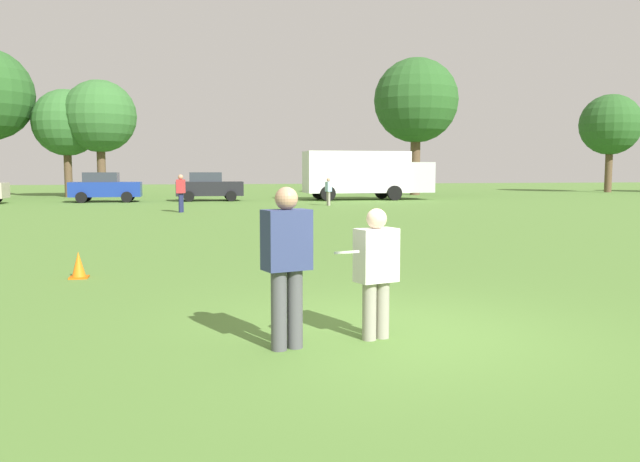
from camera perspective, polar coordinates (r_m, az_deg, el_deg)
ground_plane at (r=7.70m, az=6.25°, el=-8.98°), size 171.10×171.10×0.00m
player_thrower at (r=6.75m, az=-3.02°, el=-2.49°), size 0.55×0.41×1.74m
player_defender at (r=7.20m, az=5.08°, el=-3.24°), size 0.52×0.39×1.49m
frisbee at (r=6.67m, az=2.41°, el=-1.92°), size 0.27×0.27×0.07m
traffic_cone at (r=12.11m, az=-20.89°, el=-2.91°), size 0.32×0.32×0.48m
parked_car_center at (r=41.17m, az=-18.78°, el=3.77°), size 4.20×2.22×1.82m
parked_car_mid_right at (r=41.16m, az=-9.99°, el=3.98°), size 4.20×2.22×1.82m
box_truck at (r=42.19m, az=4.10°, el=5.20°), size 8.50×3.03×3.18m
bystander_far_jogger at (r=29.94m, az=-12.40°, el=3.54°), size 0.42×0.55×1.75m
bystander_field_marshal at (r=35.11m, az=0.76°, el=3.71°), size 0.31×0.45×1.52m
tree_center_elm at (r=50.05m, az=-21.85°, el=9.00°), size 4.80×4.80×7.79m
tree_east_birch at (r=49.04m, az=-19.19°, el=9.68°), size 5.19×5.19×8.44m
tree_east_oak at (r=51.38m, az=8.63°, el=11.49°), size 6.61×6.61×10.74m
tree_far_east_pine at (r=62.66m, az=24.66°, el=8.66°), size 5.35×5.35×8.69m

